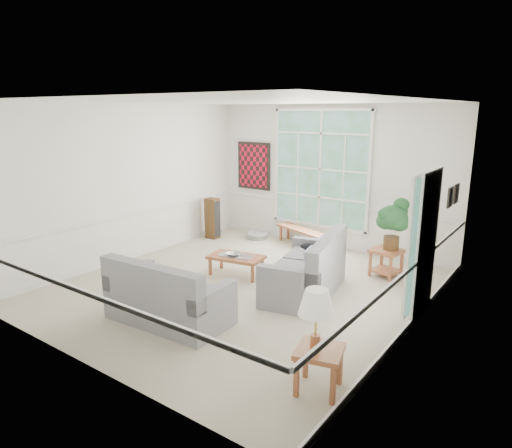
{
  "coord_description": "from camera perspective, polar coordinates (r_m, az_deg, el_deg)",
  "views": [
    {
      "loc": [
        4.35,
        -5.7,
        2.86
      ],
      "look_at": [
        0.1,
        0.2,
        1.05
      ],
      "focal_mm": 32.0,
      "sensor_mm": 36.0,
      "label": 1
    }
  ],
  "objects": [
    {
      "name": "pet_bed",
      "position": [
        10.49,
        0.13,
        -1.41
      ],
      "size": [
        0.49,
        0.49,
        0.14
      ],
      "primitive_type": "cylinder",
      "rotation": [
        0.0,
        0.0,
        -0.01
      ],
      "color": "gray",
      "rests_on": "floor"
    },
    {
      "name": "wall_front",
      "position": [
        5.29,
        -21.64,
        -1.93
      ],
      "size": [
        5.5,
        0.02,
        3.0
      ],
      "primitive_type": "cube",
      "color": "white",
      "rests_on": "ground"
    },
    {
      "name": "pewter_bowl",
      "position": [
        8.09,
        -2.8,
        -3.76
      ],
      "size": [
        0.32,
        0.32,
        0.07
      ],
      "primitive_type": "imported",
      "rotation": [
        0.0,
        0.0,
        -0.07
      ],
      "color": "#99999F",
      "rests_on": "coffee_table"
    },
    {
      "name": "coffee_table",
      "position": [
        8.17,
        -2.49,
        -5.19
      ],
      "size": [
        1.04,
        0.69,
        0.36
      ],
      "primitive_type": "cube",
      "rotation": [
        0.0,
        0.0,
        0.18
      ],
      "color": "#96512F",
      "rests_on": "floor"
    },
    {
      "name": "side_table",
      "position": [
        5.03,
        7.85,
        -17.58
      ],
      "size": [
        0.58,
        0.58,
        0.48
      ],
      "primitive_type": "cube",
      "rotation": [
        0.0,
        0.0,
        0.26
      ],
      "color": "#96512F",
      "rests_on": "floor"
    },
    {
      "name": "floor_speaker",
      "position": [
        10.48,
        -5.48,
        0.72
      ],
      "size": [
        0.3,
        0.24,
        0.93
      ],
      "primitive_type": "cube",
      "rotation": [
        0.0,
        0.0,
        0.03
      ],
      "color": "#442B15",
      "rests_on": "floor"
    },
    {
      "name": "end_table",
      "position": [
        8.41,
        15.93,
        -4.68
      ],
      "size": [
        0.57,
        0.57,
        0.49
      ],
      "primitive_type": "cube",
      "rotation": [
        0.0,
        0.0,
        -0.16
      ],
      "color": "#96512F",
      "rests_on": "floor"
    },
    {
      "name": "wall_right",
      "position": [
        6.07,
        19.57,
        0.21
      ],
      "size": [
        0.02,
        6.0,
        3.0
      ],
      "primitive_type": "cube",
      "color": "white",
      "rests_on": "ground"
    },
    {
      "name": "floor",
      "position": [
        7.72,
        -1.48,
        -7.81
      ],
      "size": [
        5.5,
        6.0,
        0.01
      ],
      "primitive_type": "cube",
      "color": "#ADA48F",
      "rests_on": "ground"
    },
    {
      "name": "wall_frame_near",
      "position": [
        7.74,
        23.04,
        3.11
      ],
      "size": [
        0.04,
        0.26,
        0.32
      ],
      "primitive_type": "cube",
      "color": "black",
      "rests_on": "wall_right"
    },
    {
      "name": "entry_door",
      "position": [
        6.75,
        20.4,
        -2.47
      ],
      "size": [
        0.08,
        0.9,
        2.1
      ],
      "primitive_type": "cube",
      "color": "white",
      "rests_on": "floor"
    },
    {
      "name": "window_bench",
      "position": [
        9.84,
        6.11,
        -1.85
      ],
      "size": [
        1.61,
        0.84,
        0.37
      ],
      "primitive_type": "cube",
      "rotation": [
        0.0,
        0.0,
        -0.35
      ],
      "color": "#96512F",
      "rests_on": "floor"
    },
    {
      "name": "loveseat_front",
      "position": [
        6.47,
        -10.81,
        -8.07
      ],
      "size": [
        1.75,
        0.98,
        0.92
      ],
      "primitive_type": "cube",
      "rotation": [
        0.0,
        0.0,
        0.06
      ],
      "color": "gray",
      "rests_on": "floor"
    },
    {
      "name": "table_lamp",
      "position": [
        4.78,
        7.51,
        -11.69
      ],
      "size": [
        0.4,
        0.4,
        0.64
      ],
      "primitive_type": null,
      "rotation": [
        0.0,
        0.0,
        0.08
      ],
      "color": "white",
      "rests_on": "side_table"
    },
    {
      "name": "wall_back",
      "position": [
        9.82,
        9.16,
        5.85
      ],
      "size": [
        5.5,
        0.02,
        3.0
      ],
      "primitive_type": "cube",
      "color": "white",
      "rests_on": "ground"
    },
    {
      "name": "door_sidelight",
      "position": [
        6.14,
        18.87,
        -2.96
      ],
      "size": [
        0.08,
        0.26,
        1.9
      ],
      "primitive_type": "cube",
      "color": "white",
      "rests_on": "wall_right"
    },
    {
      "name": "ceiling",
      "position": [
        7.17,
        -1.64,
        15.1
      ],
      "size": [
        5.5,
        6.0,
        0.02
      ],
      "primitive_type": "cube",
      "color": "white",
      "rests_on": "ground"
    },
    {
      "name": "wall_frame_far",
      "position": [
        8.12,
        23.69,
        3.52
      ],
      "size": [
        0.04,
        0.26,
        0.32
      ],
      "primitive_type": "cube",
      "color": "black",
      "rests_on": "wall_right"
    },
    {
      "name": "houseplant",
      "position": [
        8.24,
        16.7,
        0.06
      ],
      "size": [
        0.68,
        0.68,
        0.93
      ],
      "primitive_type": null,
      "rotation": [
        0.0,
        0.0,
        -0.29
      ],
      "color": "#1E4D26",
      "rests_on": "end_table"
    },
    {
      "name": "wall_art",
      "position": [
        10.77,
        -0.3,
        7.28
      ],
      "size": [
        0.9,
        0.06,
        1.1
      ],
      "primitive_type": "cube",
      "color": "maroon",
      "rests_on": "wall_back"
    },
    {
      "name": "loveseat_right",
      "position": [
        7.33,
        6.12,
        -5.0
      ],
      "size": [
        1.31,
        1.96,
        0.97
      ],
      "primitive_type": "cube",
      "rotation": [
        0.0,
        0.0,
        0.22
      ],
      "color": "gray",
      "rests_on": "floor"
    },
    {
      "name": "cat",
      "position": [
        7.91,
        6.76,
        -2.88
      ],
      "size": [
        0.41,
        0.34,
        0.16
      ],
      "primitive_type": "ellipsoid",
      "rotation": [
        0.0,
        0.0,
        0.31
      ],
      "color": "black",
      "rests_on": "loveseat_right"
    },
    {
      "name": "wall_left",
      "position": [
        9.2,
        -15.37,
        4.99
      ],
      "size": [
        0.02,
        6.0,
        3.0
      ],
      "primitive_type": "cube",
      "color": "white",
      "rests_on": "ground"
    },
    {
      "name": "window_back",
      "position": [
        9.85,
        8.04,
        6.8
      ],
      "size": [
        2.3,
        0.08,
        2.4
      ],
      "primitive_type": "cube",
      "color": "white",
      "rests_on": "wall_back"
    }
  ]
}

